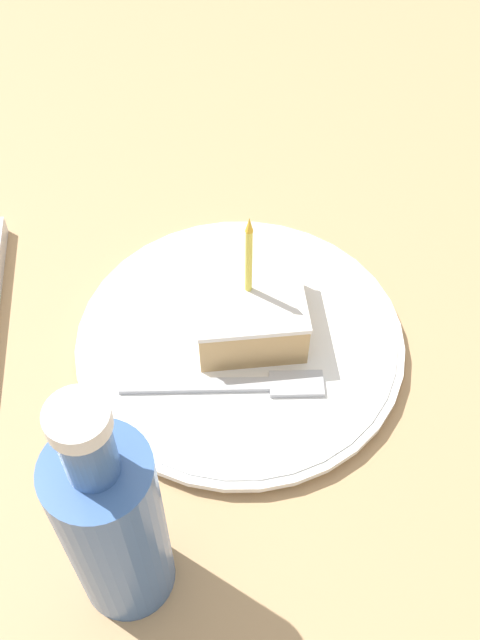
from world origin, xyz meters
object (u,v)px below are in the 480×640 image
(fork, at_px, (237,385))
(plate, at_px, (240,341))
(bottle, at_px, (113,524))
(cake_slice, at_px, (248,306))

(fork, bearing_deg, plate, 81.29)
(bottle, bearing_deg, cake_slice, 62.28)
(plate, bearing_deg, bottle, -117.43)
(fork, bearing_deg, cake_slice, 75.84)
(plate, xyz_separation_m, bottle, (-0.10, -0.19, 0.08))
(cake_slice, bearing_deg, fork, -104.16)
(fork, relative_size, bottle, 0.75)
(cake_slice, distance_m, bottle, 0.24)
(cake_slice, relative_size, bottle, 0.57)
(cake_slice, bearing_deg, bottle, -117.72)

